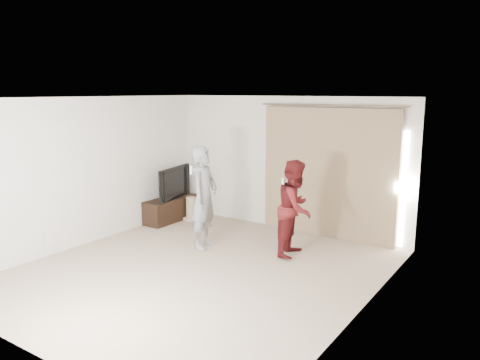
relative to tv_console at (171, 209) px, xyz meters
name	(u,v)px	position (x,y,z in m)	size (l,w,h in m)	color
floor	(199,271)	(2.27, -1.88, -0.24)	(5.50, 5.50, 0.00)	tan
wall_back	(286,164)	(2.27, 0.87, 1.06)	(5.00, 0.04, 2.60)	silver
wall_left	(87,171)	(-0.23, -1.88, 1.06)	(0.04, 5.50, 2.60)	silver
ceiling	(196,98)	(2.27, -1.88, 2.36)	(5.00, 5.50, 0.01)	silver
curtain	(328,174)	(3.18, 0.80, 0.96)	(2.80, 0.11, 2.46)	#99835D
tv_console	(171,209)	(0.00, 0.00, 0.00)	(0.44, 1.26, 0.48)	black
tv	(170,182)	(0.00, 0.00, 0.58)	(1.16, 0.15, 0.67)	black
scratching_post	(191,211)	(0.32, 0.28, -0.04)	(0.37, 0.37, 0.49)	#C7B388
person_man	(204,197)	(1.65, -0.95, 0.65)	(0.55, 0.73, 1.79)	gray
person_woman	(295,208)	(3.13, -0.41, 0.56)	(0.71, 0.85, 1.60)	#4F1214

